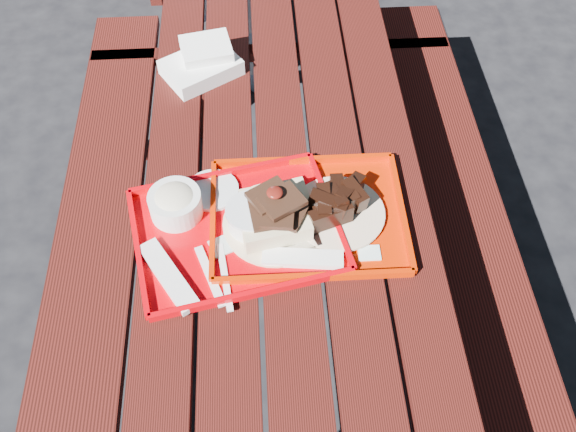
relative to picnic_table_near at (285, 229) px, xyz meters
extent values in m
plane|color=black|center=(0.00, 0.00, -0.56)|extent=(60.00, 60.00, 0.00)
cube|color=#43100C|center=(-0.30, 0.00, 0.17)|extent=(0.14, 2.40, 0.04)
cube|color=#43100C|center=(-0.15, 0.00, 0.17)|extent=(0.14, 2.40, 0.04)
cube|color=#43100C|center=(0.00, 0.00, 0.17)|extent=(0.14, 2.40, 0.04)
cube|color=#43100C|center=(0.15, 0.00, 0.17)|extent=(0.14, 2.40, 0.04)
cube|color=#43100C|center=(0.30, 0.00, 0.17)|extent=(0.14, 2.40, 0.04)
cube|color=#43100C|center=(-0.58, 0.00, -0.13)|extent=(0.25, 2.40, 0.04)
cube|color=#43100C|center=(-0.58, 0.84, -0.35)|extent=(0.06, 0.06, 0.42)
cube|color=#43100C|center=(0.58, 0.00, -0.13)|extent=(0.25, 2.40, 0.04)
cube|color=#43100C|center=(0.58, 0.84, -0.35)|extent=(0.06, 0.06, 0.42)
cube|color=#43100C|center=(-0.30, 0.96, -0.19)|extent=(0.06, 0.06, 0.75)
cube|color=#43100C|center=(0.30, 0.96, -0.19)|extent=(0.06, 0.06, 0.75)
cube|color=#43100C|center=(0.00, 0.96, -0.13)|extent=(1.40, 0.06, 0.04)
cube|color=#C50007|center=(-0.13, -0.15, 0.20)|extent=(0.55, 0.47, 0.01)
cube|color=#C50007|center=(-0.17, 0.03, 0.21)|extent=(0.48, 0.11, 0.02)
cube|color=#C50007|center=(-0.09, -0.33, 0.21)|extent=(0.48, 0.11, 0.02)
cube|color=#C50007|center=(0.11, -0.10, 0.21)|extent=(0.09, 0.37, 0.02)
cube|color=#C50007|center=(-0.37, -0.20, 0.21)|extent=(0.09, 0.37, 0.02)
cylinder|color=beige|center=(-0.03, -0.13, 0.21)|extent=(0.26, 0.26, 0.01)
cube|color=beige|center=(-0.03, -0.17, 0.24)|extent=(0.18, 0.11, 0.05)
cube|color=beige|center=(-0.03, -0.08, 0.24)|extent=(0.18, 0.11, 0.05)
ellipsoid|color=#52120C|center=(-0.03, -0.13, 0.34)|extent=(0.04, 0.04, 0.02)
cylinder|color=silver|center=(-0.28, -0.08, 0.24)|extent=(0.13, 0.13, 0.07)
ellipsoid|color=beige|center=(-0.28, -0.08, 0.26)|extent=(0.11, 0.11, 0.05)
cylinder|color=silver|center=(-0.19, -0.02, 0.21)|extent=(0.14, 0.14, 0.01)
cube|color=white|center=(-0.29, -0.27, 0.21)|extent=(0.16, 0.21, 0.02)
cube|color=white|center=(-0.19, -0.28, 0.21)|extent=(0.08, 0.17, 0.01)
cube|color=white|center=(-0.16, -0.28, 0.21)|extent=(0.04, 0.19, 0.01)
cube|color=silver|center=(-0.16, -0.19, 0.21)|extent=(0.07, 0.07, 0.00)
cube|color=#C42000|center=(0.05, -0.11, 0.20)|extent=(0.48, 0.37, 0.01)
cube|color=#C42000|center=(0.05, 0.07, 0.21)|extent=(0.48, 0.02, 0.02)
cube|color=#C42000|center=(0.05, -0.30, 0.21)|extent=(0.48, 0.02, 0.02)
cube|color=#C42000|center=(0.29, -0.11, 0.21)|extent=(0.02, 0.37, 0.02)
cube|color=#C42000|center=(-0.19, -0.11, 0.21)|extent=(0.02, 0.37, 0.02)
cube|color=white|center=(0.11, -0.11, 0.21)|extent=(0.16, 0.16, 0.01)
cylinder|color=beige|center=(0.13, -0.11, 0.21)|extent=(0.24, 0.24, 0.01)
cylinder|color=silver|center=(-0.09, -0.13, 0.23)|extent=(0.12, 0.12, 0.06)
cylinder|color=silver|center=(-0.09, -0.13, 0.27)|extent=(0.13, 0.13, 0.01)
cube|color=white|center=(0.03, -0.24, 0.21)|extent=(0.20, 0.07, 0.02)
cube|color=white|center=(0.19, -0.23, 0.20)|extent=(0.05, 0.04, 0.00)
cube|color=white|center=(-0.23, 0.47, 0.21)|extent=(0.27, 0.25, 0.05)
cube|color=white|center=(-0.21, 0.50, 0.26)|extent=(0.17, 0.15, 0.04)
camera|label=1|loc=(-0.06, -1.08, 1.49)|focal=40.00mm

